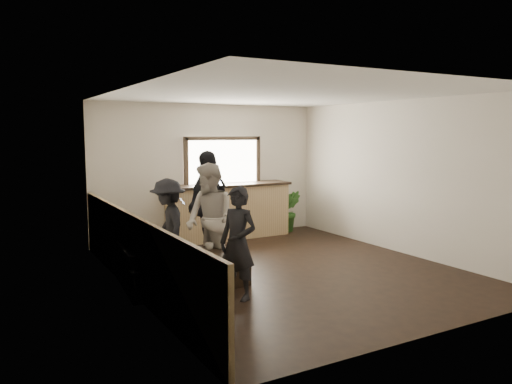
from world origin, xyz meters
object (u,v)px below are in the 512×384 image
person_c (168,226)px  person_d (209,205)px  sofa (146,261)px  person_b (210,220)px  cup_b (228,250)px  cup_a (209,246)px  potted_plant (289,211)px  person_a (238,243)px  coffee_table (219,266)px  bar_counter (228,208)px

person_c → person_d: 1.13m
sofa → person_b: size_ratio=1.18×
person_b → cup_b: bearing=0.1°
person_d → cup_a: bearing=34.9°
potted_plant → person_a: (-3.12, -3.52, 0.29)m
person_a → person_c: 1.70m
sofa → cup_b: bearing=-116.8°
coffee_table → person_c: 1.07m
bar_counter → cup_a: bar_counter is taller
person_c → potted_plant: bearing=127.0°
person_c → person_d: bearing=129.4°
cup_b → person_d: (0.38, 1.48, 0.47)m
cup_a → potted_plant: (3.05, 2.43, -0.02)m
cup_b → person_d: 1.60m
person_b → sofa: bearing=-113.5°
cup_a → person_c: (-0.44, 0.57, 0.26)m
bar_counter → cup_a: 2.93m
person_a → person_c: person_a is taller
bar_counter → person_c: 2.77m
cup_b → potted_plant: bearing=43.7°
sofa → coffee_table: 1.08m
sofa → person_c: person_c is taller
cup_a → person_b: bearing=55.9°
potted_plant → person_c: 3.97m
bar_counter → coffee_table: bar_counter is taller
coffee_table → person_a: size_ratio=0.65×
cup_a → potted_plant: bearing=38.6°
bar_counter → potted_plant: size_ratio=2.91×
coffee_table → person_d: person_d is taller
bar_counter → potted_plant: bar_counter is taller
coffee_table → cup_b: cup_b is taller
cup_a → cup_b: size_ratio=1.23×
person_a → person_b: size_ratio=0.86×
cup_a → person_d: size_ratio=0.07×
cup_a → person_b: (0.05, 0.08, 0.39)m
person_a → person_b: person_b is taller
person_c → person_d: size_ratio=0.79×
bar_counter → person_d: bar_counter is taller
cup_a → person_b: 0.40m
potted_plant → person_d: 2.89m
sofa → person_b: person_b is taller
cup_b → person_b: (-0.09, 0.43, 0.39)m
bar_counter → person_a: (-1.63, -3.57, 0.11)m
person_b → person_c: 0.71m
person_b → person_d: person_d is taller
bar_counter → cup_a: bearing=-122.2°
cup_b → person_a: person_a is taller
person_b → person_c: size_ratio=1.17×
coffee_table → cup_a: bearing=106.2°
cup_b → person_c: bearing=122.3°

